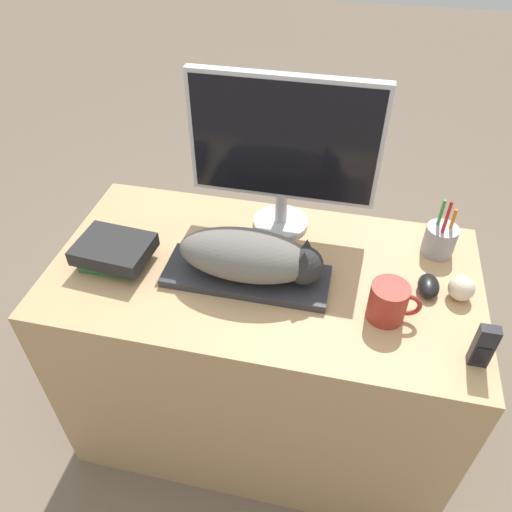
% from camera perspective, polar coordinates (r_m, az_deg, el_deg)
% --- Properties ---
extents(ground_plane, '(12.00, 12.00, 0.00)m').
position_cam_1_polar(ground_plane, '(1.87, -1.59, -25.84)').
color(ground_plane, '#6B5B4C').
extents(desk, '(1.20, 0.63, 0.76)m').
position_cam_1_polar(desk, '(1.69, 0.74, -11.06)').
color(desk, tan).
rests_on(desk, ground_plane).
extents(keyboard, '(0.45, 0.16, 0.02)m').
position_cam_1_polar(keyboard, '(1.37, -1.10, -2.33)').
color(keyboard, '#2D2D33').
rests_on(keyboard, desk).
extents(cat, '(0.39, 0.16, 0.13)m').
position_cam_1_polar(cat, '(1.31, -0.30, -0.02)').
color(cat, '#66605B').
rests_on(cat, keyboard).
extents(monitor, '(0.54, 0.17, 0.48)m').
position_cam_1_polar(monitor, '(1.41, 3.17, 12.44)').
color(monitor, '#B7B7BC').
rests_on(monitor, desk).
extents(computer_mouse, '(0.06, 0.09, 0.04)m').
position_cam_1_polar(computer_mouse, '(1.41, 19.12, -3.24)').
color(computer_mouse, black).
rests_on(computer_mouse, desk).
extents(coffee_mug, '(0.13, 0.10, 0.10)m').
position_cam_1_polar(coffee_mug, '(1.29, 14.94, -5.12)').
color(coffee_mug, '#9E2D23').
rests_on(coffee_mug, desk).
extents(pen_cup, '(0.09, 0.09, 0.19)m').
position_cam_1_polar(pen_cup, '(1.53, 20.27, 1.78)').
color(pen_cup, '#939399').
rests_on(pen_cup, desk).
extents(baseball, '(0.07, 0.07, 0.07)m').
position_cam_1_polar(baseball, '(1.41, 22.42, -3.42)').
color(baseball, beige).
rests_on(baseball, desk).
extents(phone, '(0.04, 0.03, 0.12)m').
position_cam_1_polar(phone, '(1.26, 24.57, -9.37)').
color(phone, black).
rests_on(phone, desk).
extents(book_stack, '(0.21, 0.17, 0.08)m').
position_cam_1_polar(book_stack, '(1.46, -15.96, 0.48)').
color(book_stack, '#2D6B38').
rests_on(book_stack, desk).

